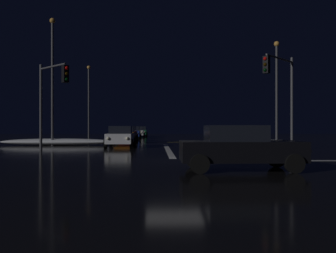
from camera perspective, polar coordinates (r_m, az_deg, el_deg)
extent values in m
cube|color=black|center=(16.16, 0.98, -5.61)|extent=(120.00, 120.00, 0.10)
cube|color=white|center=(24.17, 0.01, -3.63)|extent=(0.35, 13.76, 0.01)
cube|color=yellow|center=(35.75, -0.63, -2.46)|extent=(22.00, 0.15, 0.01)
ellipsoid|color=white|center=(31.25, -16.84, -2.31)|extent=(9.34, 1.50, 0.55)
ellipsoid|color=white|center=(33.40, 14.89, -2.32)|extent=(6.19, 1.50, 0.37)
cube|color=silver|center=(27.28, -7.41, -1.82)|extent=(1.80, 4.20, 0.70)
cube|color=black|center=(27.47, -7.37, -0.50)|extent=(1.60, 2.00, 0.55)
cylinder|color=black|center=(25.68, -5.74, -2.71)|extent=(0.22, 0.64, 0.64)
cylinder|color=black|center=(25.86, -9.73, -2.69)|extent=(0.22, 0.64, 0.64)
cylinder|color=black|center=(28.77, -5.33, -2.42)|extent=(0.22, 0.64, 0.64)
cylinder|color=black|center=(28.93, -8.89, -2.41)|extent=(0.22, 0.64, 0.64)
sphere|color=#F9EFC6|center=(25.12, -6.39, -1.86)|extent=(0.22, 0.22, 0.22)
sphere|color=#F9EFC6|center=(25.25, -9.34, -1.85)|extent=(0.22, 0.22, 0.22)
cube|color=#C66014|center=(34.06, -6.70, -1.46)|extent=(1.80, 4.20, 0.70)
cube|color=black|center=(34.25, -6.67, -0.41)|extent=(1.60, 2.00, 0.55)
cylinder|color=black|center=(32.46, -5.35, -2.15)|extent=(0.22, 0.64, 0.64)
cylinder|color=black|center=(32.61, -8.51, -2.14)|extent=(0.22, 0.64, 0.64)
cylinder|color=black|center=(35.55, -5.05, -1.97)|extent=(0.22, 0.64, 0.64)
cylinder|color=black|center=(35.69, -7.94, -1.96)|extent=(0.22, 0.64, 0.64)
sphere|color=#F9EFC6|center=(31.89, -5.85, -1.47)|extent=(0.22, 0.22, 0.22)
sphere|color=#F9EFC6|center=(32.01, -8.18, -1.46)|extent=(0.22, 0.22, 0.22)
cube|color=maroon|center=(39.54, -6.25, -1.26)|extent=(1.80, 4.20, 0.70)
cube|color=black|center=(39.73, -6.23, -0.36)|extent=(1.60, 2.00, 0.55)
cylinder|color=black|center=(37.94, -5.07, -1.84)|extent=(0.22, 0.64, 0.64)
cylinder|color=black|center=(38.08, -7.77, -1.84)|extent=(0.22, 0.64, 0.64)
cylinder|color=black|center=(41.04, -4.83, -1.71)|extent=(0.22, 0.64, 0.64)
cylinder|color=black|center=(41.17, -7.34, -1.70)|extent=(0.22, 0.64, 0.64)
sphere|color=#F9EFC6|center=(37.38, -5.50, -1.26)|extent=(0.22, 0.22, 0.22)
sphere|color=#F9EFC6|center=(37.48, -7.48, -1.25)|extent=(0.22, 0.22, 0.22)
cube|color=navy|center=(46.12, -5.51, -1.09)|extent=(1.80, 4.20, 0.70)
cube|color=black|center=(46.31, -5.50, -0.31)|extent=(1.60, 2.00, 0.55)
cylinder|color=black|center=(44.53, -4.48, -1.57)|extent=(0.22, 0.64, 0.64)
cylinder|color=black|center=(44.65, -6.79, -1.57)|extent=(0.22, 0.64, 0.64)
cylinder|color=black|center=(47.63, -4.31, -1.47)|extent=(0.22, 0.64, 0.64)
cylinder|color=black|center=(47.74, -6.47, -1.47)|extent=(0.22, 0.64, 0.64)
sphere|color=#F9EFC6|center=(43.97, -4.84, -1.07)|extent=(0.22, 0.22, 0.22)
sphere|color=#F9EFC6|center=(44.05, -6.53, -1.07)|extent=(0.22, 0.22, 0.22)
cube|color=#B7B7BC|center=(52.23, -4.79, -0.96)|extent=(1.80, 4.20, 0.70)
cube|color=black|center=(52.42, -4.78, -0.28)|extent=(1.60, 2.00, 0.55)
cylinder|color=black|center=(50.65, -3.86, -1.39)|extent=(0.22, 0.64, 0.64)
cylinder|color=black|center=(50.74, -5.89, -1.39)|extent=(0.22, 0.64, 0.64)
cylinder|color=black|center=(53.75, -3.75, -1.31)|extent=(0.22, 0.64, 0.64)
cylinder|color=black|center=(53.83, -5.66, -1.31)|extent=(0.22, 0.64, 0.64)
sphere|color=#F9EFC6|center=(50.08, -4.16, -0.95)|extent=(0.22, 0.22, 0.22)
sphere|color=#F9EFC6|center=(50.15, -5.65, -0.94)|extent=(0.22, 0.22, 0.22)
cube|color=#14512D|center=(57.66, -4.27, -0.88)|extent=(1.80, 4.20, 0.70)
cube|color=black|center=(57.86, -4.26, -0.25)|extent=(1.60, 2.00, 0.55)
cylinder|color=black|center=(56.09, -3.42, -1.26)|extent=(0.22, 0.64, 0.64)
cylinder|color=black|center=(56.16, -5.25, -1.25)|extent=(0.22, 0.64, 0.64)
cylinder|color=black|center=(59.19, -3.34, -1.19)|extent=(0.22, 0.64, 0.64)
cylinder|color=black|center=(59.26, -5.08, -1.19)|extent=(0.22, 0.64, 0.64)
sphere|color=#F9EFC6|center=(55.52, -3.69, -0.86)|extent=(0.22, 0.22, 0.22)
sphere|color=#F9EFC6|center=(55.57, -5.03, -0.86)|extent=(0.22, 0.22, 0.22)
cube|color=black|center=(12.99, 11.30, -3.78)|extent=(4.20, 1.80, 0.70)
cube|color=black|center=(12.92, 10.44, -1.03)|extent=(2.00, 1.60, 0.55)
cylinder|color=black|center=(14.31, 16.54, -4.84)|extent=(0.64, 0.22, 0.64)
cylinder|color=black|center=(12.62, 19.15, -5.49)|extent=(0.64, 0.22, 0.64)
cylinder|color=black|center=(13.65, 4.05, -5.08)|extent=(0.64, 0.22, 0.64)
cylinder|color=black|center=(11.87, 4.97, -5.84)|extent=(0.64, 0.22, 0.64)
sphere|color=#F9EFC6|center=(14.24, 19.04, -3.25)|extent=(0.22, 0.22, 0.22)
sphere|color=#F9EFC6|center=(13.03, 21.09, -3.55)|extent=(0.22, 0.22, 0.22)
cylinder|color=#4C4C51|center=(25.70, -19.22, 2.89)|extent=(0.18, 0.18, 5.65)
cylinder|color=#4C4C51|center=(24.64, -17.57, 8.92)|extent=(2.21, 2.21, 0.12)
cube|color=black|center=(23.26, -15.74, 7.90)|extent=(0.46, 0.46, 1.05)
sphere|color=red|center=(23.18, -15.53, 8.79)|extent=(0.22, 0.22, 0.22)
sphere|color=black|center=(23.13, -15.53, 7.95)|extent=(0.22, 0.22, 0.22)
sphere|color=black|center=(23.08, -15.53, 7.10)|extent=(0.22, 0.22, 0.22)
cylinder|color=#4C4C51|center=(26.25, 18.77, 3.45)|extent=(0.18, 0.18, 6.22)
cylinder|color=#4C4C51|center=(24.98, 17.06, 10.12)|extent=(2.60, 2.60, 0.12)
cube|color=black|center=(23.31, 15.11, 9.30)|extent=(0.46, 0.46, 1.05)
sphere|color=red|center=(23.23, 14.93, 10.19)|extent=(0.22, 0.22, 0.22)
sphere|color=black|center=(23.17, 14.93, 9.35)|extent=(0.22, 0.22, 0.22)
sphere|color=black|center=(23.11, 14.93, 8.51)|extent=(0.22, 0.22, 0.22)
cylinder|color=#424247|center=(46.55, -12.26, 3.47)|extent=(0.20, 0.20, 8.73)
sphere|color=#F9AD47|center=(47.04, -12.26, 9.00)|extent=(0.44, 0.44, 0.44)
cylinder|color=#424247|center=(31.44, 16.60, 4.65)|extent=(0.20, 0.20, 8.16)
sphere|color=#F9AD47|center=(32.07, 16.60, 12.26)|extent=(0.44, 0.44, 0.44)
cylinder|color=#424247|center=(31.04, -17.60, 6.31)|extent=(0.20, 0.20, 9.89)
sphere|color=#F9AD47|center=(32.01, -17.59, 15.47)|extent=(0.44, 0.44, 0.44)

